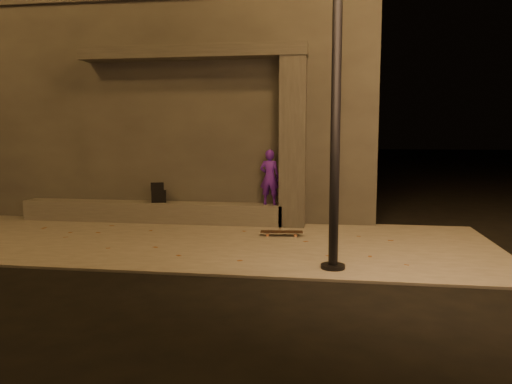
% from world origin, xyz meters
% --- Properties ---
extents(ground, '(120.00, 120.00, 0.00)m').
position_xyz_m(ground, '(0.00, 0.00, 0.00)').
color(ground, black).
rests_on(ground, ground).
extents(sidewalk, '(11.00, 4.40, 0.04)m').
position_xyz_m(sidewalk, '(0.00, 2.00, 0.02)').
color(sidewalk, '#69655D').
rests_on(sidewalk, ground).
extents(building, '(9.00, 5.10, 5.22)m').
position_xyz_m(building, '(-1.00, 6.49, 2.61)').
color(building, '#3B3936').
rests_on(building, ground).
extents(ledge, '(6.00, 0.55, 0.45)m').
position_xyz_m(ledge, '(-1.50, 3.75, 0.27)').
color(ledge, '#585550').
rests_on(ledge, sidewalk).
extents(column, '(0.55, 0.55, 3.60)m').
position_xyz_m(column, '(1.70, 3.75, 1.84)').
color(column, '#3B3936').
rests_on(column, sidewalk).
extents(canopy, '(5.00, 0.70, 0.28)m').
position_xyz_m(canopy, '(-0.50, 3.80, 3.78)').
color(canopy, '#3B3936').
rests_on(canopy, column).
extents(skateboarder, '(0.47, 0.35, 1.20)m').
position_xyz_m(skateboarder, '(1.20, 3.75, 1.09)').
color(skateboarder, '#571CB7').
rests_on(skateboarder, ledge).
extents(backpack, '(0.37, 0.30, 0.46)m').
position_xyz_m(backpack, '(-1.32, 3.75, 0.65)').
color(backpack, black).
rests_on(backpack, ledge).
extents(skateboard, '(0.84, 0.29, 0.09)m').
position_xyz_m(skateboard, '(1.58, 2.62, 0.11)').
color(skateboard, black).
rests_on(skateboard, sidewalk).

